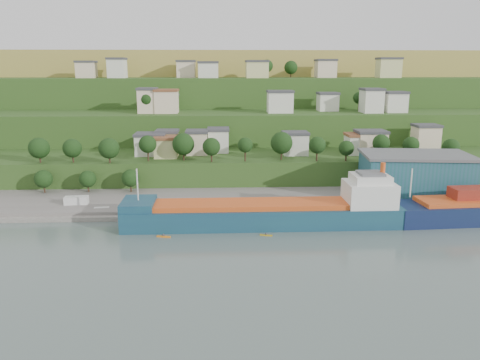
{
  "coord_description": "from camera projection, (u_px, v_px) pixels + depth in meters",
  "views": [
    {
      "loc": [
        -8.05,
        -105.1,
        39.14
      ],
      "look_at": [
        -3.04,
        15.0,
        10.45
      ],
      "focal_mm": 35.0,
      "sensor_mm": 36.0,
      "label": 1
    }
  ],
  "objects": [
    {
      "name": "quay",
      "position": [
        315.0,
        203.0,
        139.58
      ],
      "size": [
        220.0,
        26.0,
        4.0
      ],
      "primitive_type": "cube",
      "color": "slate",
      "rests_on": "ground"
    },
    {
      "name": "kayak_orange",
      "position": [
        164.0,
        236.0,
        111.43
      ],
      "size": [
        3.43,
        1.36,
        0.85
      ],
      "rotation": [
        0.0,
        0.0,
        -0.23
      ],
      "color": "orange",
      "rests_on": "ground"
    },
    {
      "name": "hillside",
      "position": [
        234.0,
        137.0,
        275.49
      ],
      "size": [
        360.0,
        211.25,
        96.0
      ],
      "color": "#284719",
      "rests_on": "ground"
    },
    {
      "name": "ground",
      "position": [
        255.0,
        237.0,
        111.55
      ],
      "size": [
        500.0,
        500.0,
        0.0
      ],
      "primitive_type": "plane",
      "color": "#4E5F59",
      "rests_on": "ground"
    },
    {
      "name": "kayak_yellow",
      "position": [
        266.0,
        235.0,
        112.39
      ],
      "size": [
        3.06,
        1.33,
        0.76
      ],
      "rotation": [
        0.0,
        0.0,
        -0.28
      ],
      "color": "gold",
      "rests_on": "ground"
    },
    {
      "name": "caravan",
      "position": [
        77.0,
        202.0,
        131.44
      ],
      "size": [
        6.59,
        3.12,
        2.99
      ],
      "primitive_type": "cube",
      "rotation": [
        0.0,
        0.0,
        0.07
      ],
      "color": "silver",
      "rests_on": "pebble_beach"
    },
    {
      "name": "pebble_beach",
      "position": [
        54.0,
        212.0,
        130.71
      ],
      "size": [
        40.0,
        18.0,
        2.4
      ],
      "primitive_type": "cube",
      "color": "slate",
      "rests_on": "ground"
    },
    {
      "name": "warehouse",
      "position": [
        415.0,
        175.0,
        139.0
      ],
      "size": [
        32.85,
        22.2,
        12.8
      ],
      "rotation": [
        0.0,
        0.0,
        -0.11
      ],
      "color": "#1F5A5F",
      "rests_on": "quay"
    },
    {
      "name": "cargo_ship_near",
      "position": [
        272.0,
        214.0,
        119.29
      ],
      "size": [
        70.74,
        11.65,
        18.17
      ],
      "rotation": [
        0.0,
        0.0,
        0.01
      ],
      "color": "navy",
      "rests_on": "ground"
    },
    {
      "name": "dinghy",
      "position": [
        102.0,
        209.0,
        128.57
      ],
      "size": [
        4.19,
        1.97,
        0.81
      ],
      "primitive_type": "cube",
      "rotation": [
        0.0,
        0.0,
        0.11
      ],
      "color": "silver",
      "rests_on": "pebble_beach"
    }
  ]
}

